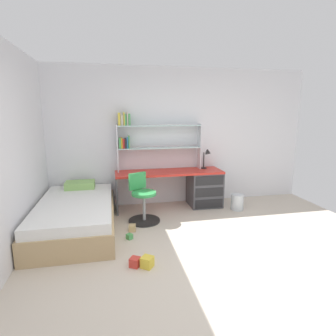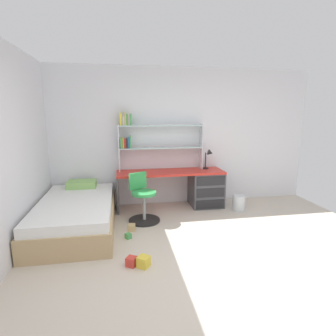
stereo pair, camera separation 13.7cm
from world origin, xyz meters
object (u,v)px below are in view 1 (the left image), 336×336
(bed_platform, at_px, (76,215))
(toy_block_red_3, at_px, (135,262))
(desk_lamp, at_px, (207,156))
(toy_block_natural_0, at_px, (132,228))
(toy_block_yellow_1, at_px, (147,262))
(swivel_chair, at_px, (143,203))
(toy_block_green_2, at_px, (129,236))
(bookshelf_hutch, at_px, (148,137))
(desk, at_px, (196,186))
(waste_bin, at_px, (237,202))

(bed_platform, relative_size, toy_block_red_3, 18.58)
(desk_lamp, relative_size, toy_block_natural_0, 3.75)
(toy_block_yellow_1, bearing_deg, swivel_chair, 85.33)
(desk_lamp, bearing_deg, toy_block_green_2, -141.38)
(swivel_chair, distance_m, bed_platform, 1.06)
(swivel_chair, relative_size, toy_block_red_3, 7.35)
(bookshelf_hutch, relative_size, toy_block_yellow_1, 12.38)
(desk_lamp, bearing_deg, swivel_chair, -153.82)
(toy_block_yellow_1, bearing_deg, toy_block_green_2, 101.36)
(desk, height_order, toy_block_natural_0, desk)
(waste_bin, bearing_deg, bed_platform, -173.42)
(toy_block_yellow_1, relative_size, toy_block_green_2, 1.69)
(desk, distance_m, toy_block_yellow_1, 2.33)
(desk, distance_m, bed_platform, 2.25)
(desk, height_order, toy_block_red_3, desk)
(bookshelf_hutch, height_order, bed_platform, bookshelf_hutch)
(toy_block_natural_0, relative_size, toy_block_green_2, 1.35)
(desk, distance_m, toy_block_green_2, 1.84)
(toy_block_yellow_1, bearing_deg, toy_block_red_3, 162.94)
(desk, relative_size, bed_platform, 0.98)
(swivel_chair, xyz_separation_m, bed_platform, (-1.04, -0.14, -0.09))
(waste_bin, bearing_deg, bookshelf_hutch, 160.79)
(desk_lamp, distance_m, toy_block_green_2, 2.25)
(bed_platform, distance_m, waste_bin, 2.84)
(desk, xyz_separation_m, waste_bin, (0.69, -0.38, -0.25))
(swivel_chair, distance_m, toy_block_red_3, 1.40)
(desk_lamp, xyz_separation_m, toy_block_green_2, (-1.61, -1.28, -0.92))
(swivel_chair, relative_size, bed_platform, 0.40)
(swivel_chair, relative_size, waste_bin, 2.75)
(bookshelf_hutch, distance_m, desk_lamp, 1.21)
(desk_lamp, relative_size, toy_block_red_3, 3.52)
(bookshelf_hutch, bearing_deg, toy_block_green_2, -108.67)
(swivel_chair, xyz_separation_m, toy_block_natural_0, (-0.21, -0.37, -0.27))
(bookshelf_hutch, xyz_separation_m, waste_bin, (1.58, -0.55, -1.19))
(toy_block_green_2, bearing_deg, bed_platform, 147.65)
(bookshelf_hutch, bearing_deg, toy_block_natural_0, -110.00)
(bookshelf_hutch, distance_m, waste_bin, 2.06)
(toy_block_natural_0, bearing_deg, desk, 35.92)
(toy_block_green_2, distance_m, toy_block_red_3, 0.73)
(desk, height_order, bed_platform, desk)
(bookshelf_hutch, height_order, swivel_chair, bookshelf_hutch)
(bookshelf_hutch, relative_size, toy_block_green_2, 20.88)
(swivel_chair, height_order, toy_block_natural_0, swivel_chair)
(desk, height_order, toy_block_green_2, desk)
(swivel_chair, distance_m, toy_block_natural_0, 0.50)
(toy_block_natural_0, bearing_deg, swivel_chair, 60.10)
(desk, bearing_deg, bookshelf_hutch, 169.26)
(desk, relative_size, toy_block_red_3, 18.28)
(waste_bin, xyz_separation_m, toy_block_natural_0, (-1.99, -0.56, -0.09))
(waste_bin, bearing_deg, toy_block_yellow_1, -139.96)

